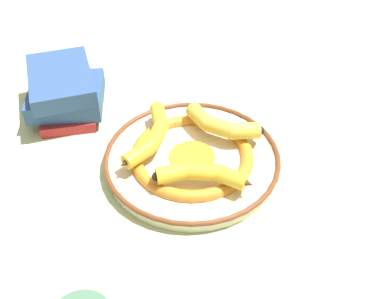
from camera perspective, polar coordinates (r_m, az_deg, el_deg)
The scene contains 6 objects.
ground_plane at distance 0.90m, azimuth 2.19°, elevation -2.22°, with size 2.80×2.80×0.00m, color #B2C693.
decorative_bowl at distance 0.90m, azimuth 0.00°, elevation -1.11°, with size 0.35×0.35×0.04m.
banana_a at distance 0.81m, azimuth 1.46°, elevation -3.16°, with size 0.15×0.13×0.03m.
banana_b at distance 0.89m, azimuth -5.19°, elevation 1.70°, with size 0.11×0.18×0.03m.
banana_c at distance 0.92m, azimuth 3.54°, elevation 3.21°, with size 0.18×0.09×0.03m.
book_stack at distance 1.06m, azimuth -15.83°, elevation 7.16°, with size 0.24×0.23×0.10m.
Camera 1 is at (-0.43, 0.48, 0.63)m, focal length 42.00 mm.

